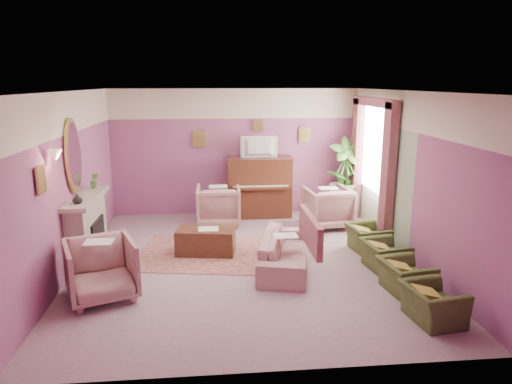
{
  "coord_description": "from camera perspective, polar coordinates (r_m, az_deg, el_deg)",
  "views": [
    {
      "loc": [
        -0.5,
        -7.15,
        2.94
      ],
      "look_at": [
        0.21,
        0.4,
        1.11
      ],
      "focal_mm": 32.0,
      "sensor_mm": 36.0,
      "label": 1
    }
  ],
  "objects": [
    {
      "name": "floor",
      "position": [
        7.74,
        -1.3,
        -8.71
      ],
      "size": [
        5.5,
        6.0,
        0.01
      ],
      "primitive_type": "cube",
      "color": "gray",
      "rests_on": "ground"
    },
    {
      "name": "ceiling",
      "position": [
        7.16,
        -1.42,
        12.48
      ],
      "size": [
        5.5,
        6.0,
        0.01
      ],
      "primitive_type": "cube",
      "color": "beige",
      "rests_on": "wall_back"
    },
    {
      "name": "wall_back",
      "position": [
        10.27,
        -2.56,
        4.98
      ],
      "size": [
        5.5,
        0.02,
        2.8
      ],
      "primitive_type": "cube",
      "color": "#794778",
      "rests_on": "floor"
    },
    {
      "name": "wall_front",
      "position": [
        4.45,
        1.41,
        -6.66
      ],
      "size": [
        5.5,
        0.02,
        2.8
      ],
      "primitive_type": "cube",
      "color": "#794778",
      "rests_on": "floor"
    },
    {
      "name": "wall_left",
      "position": [
        7.65,
        -22.38,
        0.95
      ],
      "size": [
        0.02,
        6.0,
        2.8
      ],
      "primitive_type": "cube",
      "color": "#794778",
      "rests_on": "floor"
    },
    {
      "name": "wall_right",
      "position": [
        8.0,
        18.7,
        1.78
      ],
      "size": [
        0.02,
        6.0,
        2.8
      ],
      "primitive_type": "cube",
      "color": "#794778",
      "rests_on": "floor"
    },
    {
      "name": "picture_rail_band",
      "position": [
        10.16,
        -2.62,
        10.97
      ],
      "size": [
        5.5,
        0.01,
        0.65
      ],
      "primitive_type": "cube",
      "color": "beige",
      "rests_on": "wall_back"
    },
    {
      "name": "stripe_panel",
      "position": [
        9.24,
        15.24,
        1.47
      ],
      "size": [
        0.01,
        3.0,
        2.15
      ],
      "primitive_type": "cube",
      "color": "#99AF8B",
      "rests_on": "wall_right"
    },
    {
      "name": "fireplace_surround",
      "position": [
        8.0,
        -20.33,
        -4.65
      ],
      "size": [
        0.3,
        1.4,
        1.1
      ],
      "primitive_type": "cube",
      "color": "tan",
      "rests_on": "floor"
    },
    {
      "name": "fireplace_inset",
      "position": [
        8.02,
        -19.55,
        -5.67
      ],
      "size": [
        0.18,
        0.72,
        0.68
      ],
      "primitive_type": "cube",
      "color": "black",
      "rests_on": "floor"
    },
    {
      "name": "fire_ember",
      "position": [
        8.07,
        -19.17,
        -6.88
      ],
      "size": [
        0.06,
        0.54,
        0.1
      ],
      "primitive_type": "cube",
      "color": "red",
      "rests_on": "floor"
    },
    {
      "name": "mantel_shelf",
      "position": [
        7.84,
        -20.46,
        -0.69
      ],
      "size": [
        0.4,
        1.55,
        0.07
      ],
      "primitive_type": "cube",
      "color": "tan",
      "rests_on": "fireplace_surround"
    },
    {
      "name": "hearth",
      "position": [
        8.13,
        -18.64,
        -8.26
      ],
      "size": [
        0.55,
        1.5,
        0.02
      ],
      "primitive_type": "cube",
      "color": "tan",
      "rests_on": "floor"
    },
    {
      "name": "mirror_frame",
      "position": [
        7.75,
        -21.88,
        4.17
      ],
      "size": [
        0.04,
        0.72,
        1.2
      ],
      "primitive_type": "ellipsoid",
      "color": "tan",
      "rests_on": "wall_left"
    },
    {
      "name": "mirror_glass",
      "position": [
        7.74,
        -21.7,
        4.18
      ],
      "size": [
        0.01,
        0.6,
        1.06
      ],
      "primitive_type": "ellipsoid",
      "color": "white",
      "rests_on": "wall_left"
    },
    {
      "name": "sconce_shade",
      "position": [
        6.71,
        -23.81,
        4.22
      ],
      "size": [
        0.2,
        0.2,
        0.16
      ],
      "primitive_type": "cone",
      "color": "#D49688",
      "rests_on": "wall_left"
    },
    {
      "name": "piano",
      "position": [
        10.14,
        0.4,
        0.56
      ],
      "size": [
        1.4,
        0.6,
        1.3
      ],
      "primitive_type": "cube",
      "color": "#4C2415",
      "rests_on": "floor"
    },
    {
      "name": "piano_keyshelf",
      "position": [
        9.78,
        0.61,
        0.49
      ],
      "size": [
        1.3,
        0.12,
        0.06
      ],
      "primitive_type": "cube",
      "color": "#4C2415",
      "rests_on": "piano"
    },
    {
      "name": "piano_keys",
      "position": [
        9.77,
        0.61,
        0.72
      ],
      "size": [
        1.2,
        0.08,
        0.02
      ],
      "primitive_type": "cube",
      "color": "silver",
      "rests_on": "piano"
    },
    {
      "name": "piano_top",
      "position": [
        10.01,
        0.41,
        4.24
      ],
      "size": [
        1.45,
        0.65,
        0.04
      ],
      "primitive_type": "cube",
      "color": "#4C2415",
      "rests_on": "piano"
    },
    {
      "name": "television",
      "position": [
        9.92,
        0.44,
        5.85
      ],
      "size": [
        0.8,
        0.12,
        0.48
      ],
      "primitive_type": "imported",
      "color": "black",
      "rests_on": "piano"
    },
    {
      "name": "print_back_left",
      "position": [
        10.18,
        -7.1,
        6.63
      ],
      "size": [
        0.3,
        0.03,
        0.38
      ],
      "primitive_type": "cube",
      "color": "tan",
      "rests_on": "wall_back"
    },
    {
      "name": "print_back_right",
      "position": [
        10.38,
        6.08,
        7.12
      ],
      "size": [
        0.26,
        0.03,
        0.34
      ],
      "primitive_type": "cube",
      "color": "tan",
      "rests_on": "wall_back"
    },
    {
      "name": "print_back_mid",
      "position": [
        10.2,
        0.25,
        8.32
      ],
      "size": [
        0.22,
        0.03,
        0.26
      ],
      "primitive_type": "cube",
      "color": "tan",
      "rests_on": "wall_back"
    },
    {
      "name": "print_left_wall",
      "position": [
        6.46,
        -25.29,
        1.39
      ],
      "size": [
        0.03,
        0.28,
        0.36
      ],
      "primitive_type": "cube",
      "color": "tan",
      "rests_on": "wall_left"
    },
    {
      "name": "window_blind",
      "position": [
        9.35,
        14.74,
        5.54
      ],
      "size": [
        0.03,
        1.4,
        1.8
      ],
      "primitive_type": "cube",
      "color": "silver",
      "rests_on": "wall_right"
    },
    {
      "name": "curtain_left",
      "position": [
        8.54,
        16.16,
        1.99
      ],
      "size": [
        0.16,
        0.34,
        2.6
      ],
      "primitive_type": "cube",
      "color": "brown",
      "rests_on": "floor"
    },
    {
      "name": "curtain_right",
      "position": [
        10.24,
        12.44,
        4.08
      ],
      "size": [
        0.16,
        0.34,
        2.6
      ],
      "primitive_type": "cube",
      "color": "brown",
      "rests_on": "floor"
    },
    {
      "name": "pelmet",
      "position": [
        9.25,
        14.59,
        10.83
      ],
      "size": [
        0.16,
        2.2,
        0.16
      ],
      "primitive_type": "cube",
      "color": "brown",
      "rests_on": "wall_right"
    },
    {
      "name": "mantel_plant",
      "position": [
        8.32,
        -19.55,
        1.38
      ],
      "size": [
        0.16,
        0.16,
        0.28
      ],
      "primitive_type": "imported",
      "color": "#42802D",
      "rests_on": "mantel_shelf"
    },
    {
      "name": "mantel_vase",
      "position": [
        7.35,
        -21.43,
        -0.82
      ],
      "size": [
        0.16,
        0.16,
        0.16
      ],
      "primitive_type": "imported",
      "color": "beige",
      "rests_on": "mantel_shelf"
    },
    {
      "name": "area_rug",
      "position": [
        8.12,
        -5.75,
        -7.64
      ],
      "size": [
        2.76,
        2.18,
        0.01
      ],
      "primitive_type": "cube",
      "rotation": [
        0.0,
        0.0,
        -0.16
      ],
      "color": "#985A51",
      "rests_on": "floor"
    },
    {
      "name": "coffee_table",
      "position": [
        8.06,
        -6.29,
        -6.17
      ],
      "size": [
        1.07,
        0.65,
        0.45
      ],
      "primitive_type": "cube",
      "rotation": [
        0.0,
        0.0,
        -0.16
      ],
      "color": "#482918",
      "rests_on": "floor"
    },
    {
      "name": "table_paper",
      "position": [
        7.98,
        -5.97,
        -4.61
      ],
      "size": [
        0.35,
        0.28,
        0.01
      ],
      "primitive_type": "cube",
      "color": "silver",
      "rests_on": "coffee_table"
    },
    {
      "name": "sofa",
      "position": [
        7.42,
        3.71,
        -6.62
      ],
      "size": [
        0.62,
        1.87,
        0.76
      ],
      "primitive_type": "imported",
      "color": "tan",
      "rests_on": "floor"
    },
    {
      "name": "sofa_throw",
      "position": [
        7.42,
        6.8,
        -4.88
      ],
      "size": [
        0.09,
        1.42,
        0.52
      ],
      "primitive_type": "cube",
      "color": "brown",
      "rests_on": "sofa"
    },
    {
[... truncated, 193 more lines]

